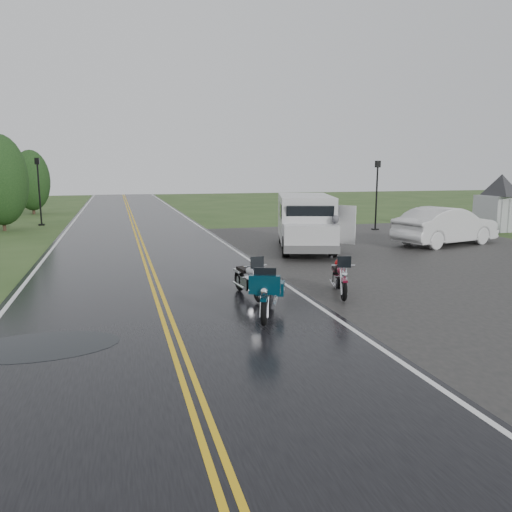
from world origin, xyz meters
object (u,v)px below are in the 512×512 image
Objects in this scene: visitor_center at (501,188)px; lamp_post_far_left at (39,192)px; motorcycle_red at (344,282)px; sedan_white at (446,227)px; lamp_post_far_right at (377,195)px; motorcycle_teal at (264,300)px; van_white at (286,228)px; person_at_van at (334,237)px; motorcycle_silver at (258,282)px.

lamp_post_far_left is (-25.56, 9.85, -0.30)m from visitor_center.
motorcycle_red is 24.19m from lamp_post_far_left.
lamp_post_far_right is at bearing -12.36° from sedan_white.
visitor_center is 7.33× the size of motorcycle_teal.
van_white is at bearing -137.63° from lamp_post_far_right.
lamp_post_far_right reaches higher than person_at_van.
lamp_post_far_right is (6.20, 7.90, 1.16)m from person_at_van.
sedan_white is at bearing -36.00° from lamp_post_far_left.
lamp_post_far_left is 20.42m from lamp_post_far_right.
sedan_white reaches higher than person_at_van.
motorcycle_red is 0.49× the size of lamp_post_far_right.
person_at_van is 6.68m from sedan_white.
visitor_center reaches higher than motorcycle_red.
motorcycle_red is at bearing 36.79° from person_at_van.
motorcycle_silver is at bearing -128.64° from lamp_post_far_right.
lamp_post_far_right is at bearing -22.44° from lamp_post_far_left.
van_white is (-14.63, -5.19, -1.20)m from visitor_center.
lamp_post_far_left is (-10.93, 15.05, 0.90)m from van_white.
motorcycle_teal reaches higher than motorcycle_silver.
sedan_white is (6.42, 1.82, 0.03)m from person_at_van.
lamp_post_far_left is at bearing 131.23° from motorcycle_red.
visitor_center is at bearing 59.09° from motorcycle_teal.
person_at_van is at bearing 91.37° from sedan_white.
visitor_center reaches higher than sedan_white.
motorcycle_teal is 0.36× the size of van_white.
motorcycle_teal is at bearing 25.05° from person_at_van.
van_white reaches higher than motorcycle_silver.
motorcycle_silver reaches higher than motorcycle_red.
visitor_center is 19.63m from motorcycle_red.
motorcycle_silver is 7.40m from person_at_van.
sedan_white is at bearing 61.59° from motorcycle_teal.
motorcycle_red is at bearing -18.27° from motorcycle_silver.
motorcycle_teal is (-2.60, -1.43, 0.06)m from motorcycle_red.
motorcycle_teal is at bearing -126.04° from lamp_post_far_right.
motorcycle_silver is 0.33× the size of van_white.
visitor_center is 2.62× the size of van_white.
visitor_center is 21.12m from motorcycle_silver.
lamp_post_far_right reaches higher than motorcycle_red.
van_white is at bearing 90.18° from motorcycle_teal.
person_at_van is at bearing -128.11° from lamp_post_far_right.
motorcycle_teal is 1.96m from motorcycle_silver.
van_white is at bearing 59.28° from motorcycle_silver.
van_white reaches higher than sedan_white.
sedan_white is (-6.46, -4.02, -1.54)m from visitor_center.
visitor_center is 14.23m from person_at_van.
lamp_post_far_right is (-0.23, 6.08, 1.13)m from sedan_white.
person_at_van is 0.42× the size of lamp_post_far_right.
person_at_van is 0.40× the size of lamp_post_far_left.
motorcycle_red is 6.69m from person_at_van.
van_white is 1.90m from person_at_van.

